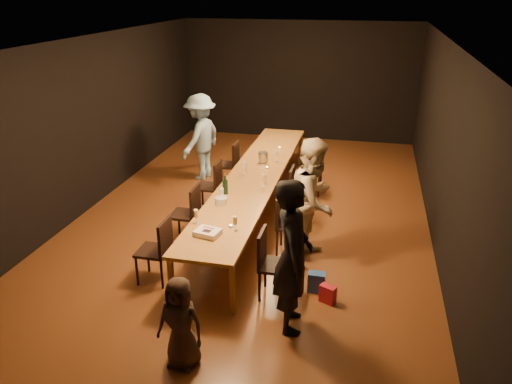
% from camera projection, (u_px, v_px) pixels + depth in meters
% --- Properties ---
extents(ground, '(10.00, 10.00, 0.00)m').
position_uv_depth(ground, '(254.00, 214.00, 8.93)').
color(ground, '#4B2312').
rests_on(ground, ground).
extents(room_shell, '(6.04, 10.04, 3.02)m').
position_uv_depth(room_shell, '(254.00, 99.00, 8.13)').
color(room_shell, black).
rests_on(room_shell, ground).
extents(table, '(0.90, 6.00, 0.75)m').
position_uv_depth(table, '(254.00, 177.00, 8.66)').
color(table, '#97632C').
rests_on(table, ground).
extents(chair_right_0, '(0.42, 0.42, 0.93)m').
position_uv_depth(chair_right_0, '(276.00, 265.00, 6.42)').
color(chair_right_0, black).
rests_on(chair_right_0, ground).
extents(chair_right_1, '(0.42, 0.42, 0.93)m').
position_uv_depth(chair_right_1, '(291.00, 224.00, 7.50)').
color(chair_right_1, black).
rests_on(chair_right_1, ground).
extents(chair_right_2, '(0.42, 0.42, 0.93)m').
position_uv_depth(chair_right_2, '(302.00, 194.00, 8.58)').
color(chair_right_2, black).
rests_on(chair_right_2, ground).
extents(chair_right_3, '(0.42, 0.42, 0.93)m').
position_uv_depth(chair_right_3, '(311.00, 171.00, 9.66)').
color(chair_right_3, black).
rests_on(chair_right_3, ground).
extents(chair_left_0, '(0.42, 0.42, 0.93)m').
position_uv_depth(chair_left_0, '(153.00, 250.00, 6.77)').
color(chair_left_0, black).
rests_on(chair_left_0, ground).
extents(chair_left_1, '(0.42, 0.42, 0.93)m').
position_uv_depth(chair_left_1, '(185.00, 214.00, 7.85)').
color(chair_left_1, black).
rests_on(chair_left_1, ground).
extents(chair_left_2, '(0.42, 0.42, 0.93)m').
position_uv_depth(chair_left_2, '(208.00, 186.00, 8.93)').
color(chair_left_2, black).
rests_on(chair_left_2, ground).
extents(chair_left_3, '(0.42, 0.42, 0.93)m').
position_uv_depth(chair_left_3, '(227.00, 164.00, 10.01)').
color(chair_left_3, black).
rests_on(chair_left_3, ground).
extents(woman_birthday, '(0.57, 0.76, 1.88)m').
position_uv_depth(woman_birthday, '(293.00, 256.00, 5.67)').
color(woman_birthday, black).
rests_on(woman_birthday, ground).
extents(woman_tan, '(0.93, 1.06, 1.85)m').
position_uv_depth(woman_tan, '(314.00, 200.00, 7.19)').
color(woman_tan, beige).
rests_on(woman_tan, ground).
extents(man_blue, '(0.93, 1.28, 1.78)m').
position_uv_depth(man_blue, '(201.00, 137.00, 10.28)').
color(man_blue, '#8BB6D7').
rests_on(man_blue, ground).
extents(child, '(0.55, 0.39, 1.06)m').
position_uv_depth(child, '(180.00, 323.00, 5.21)').
color(child, '#3B2B21').
rests_on(child, ground).
extents(gift_bag_red, '(0.23, 0.19, 0.24)m').
position_uv_depth(gift_bag_red, '(328.00, 294.00, 6.41)').
color(gift_bag_red, red).
rests_on(gift_bag_red, ground).
extents(gift_bag_blue, '(0.22, 0.15, 0.28)m').
position_uv_depth(gift_bag_blue, '(316.00, 282.00, 6.63)').
color(gift_bag_blue, '#2853B0').
rests_on(gift_bag_blue, ground).
extents(birthday_cake, '(0.36, 0.31, 0.08)m').
position_uv_depth(birthday_cake, '(208.00, 232.00, 6.55)').
color(birthday_cake, white).
rests_on(birthday_cake, table).
extents(plate_stack, '(0.24, 0.24, 0.10)m').
position_uv_depth(plate_stack, '(221.00, 201.00, 7.48)').
color(plate_stack, silver).
rests_on(plate_stack, table).
extents(champagne_bottle, '(0.10, 0.10, 0.35)m').
position_uv_depth(champagne_bottle, '(225.00, 183.00, 7.80)').
color(champagne_bottle, black).
rests_on(champagne_bottle, table).
extents(ice_bucket, '(0.22, 0.22, 0.19)m').
position_uv_depth(ice_bucket, '(263.00, 157.00, 9.21)').
color(ice_bucket, '#ACACB1').
rests_on(ice_bucket, table).
extents(wineglass_0, '(0.06, 0.06, 0.21)m').
position_uv_depth(wineglass_0, '(196.00, 217.00, 6.85)').
color(wineglass_0, beige).
rests_on(wineglass_0, table).
extents(wineglass_1, '(0.06, 0.06, 0.21)m').
position_uv_depth(wineglass_1, '(235.00, 223.00, 6.65)').
color(wineglass_1, beige).
rests_on(wineglass_1, table).
extents(wineglass_2, '(0.06, 0.06, 0.21)m').
position_uv_depth(wineglass_2, '(222.00, 195.00, 7.57)').
color(wineglass_2, silver).
rests_on(wineglass_2, table).
extents(wineglass_3, '(0.06, 0.06, 0.21)m').
position_uv_depth(wineglass_3, '(264.00, 180.00, 8.12)').
color(wineglass_3, beige).
rests_on(wineglass_3, table).
extents(wineglass_4, '(0.06, 0.06, 0.21)m').
position_uv_depth(wineglass_4, '(244.00, 168.00, 8.67)').
color(wineglass_4, silver).
rests_on(wineglass_4, table).
extents(wineglass_5, '(0.06, 0.06, 0.21)m').
position_uv_depth(wineglass_5, '(277.00, 155.00, 9.30)').
color(wineglass_5, silver).
rests_on(wineglass_5, table).
extents(tealight_near, '(0.05, 0.05, 0.03)m').
position_uv_depth(tealight_near, '(231.00, 226.00, 6.77)').
color(tealight_near, '#B2B7B2').
rests_on(tealight_near, table).
extents(tealight_mid, '(0.05, 0.05, 0.03)m').
position_uv_depth(tealight_mid, '(267.00, 168.00, 8.93)').
color(tealight_mid, '#B2B7B2').
rests_on(tealight_mid, table).
extents(tealight_far, '(0.05, 0.05, 0.03)m').
position_uv_depth(tealight_far, '(279.00, 148.00, 10.01)').
color(tealight_far, '#B2B7B2').
rests_on(tealight_far, table).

